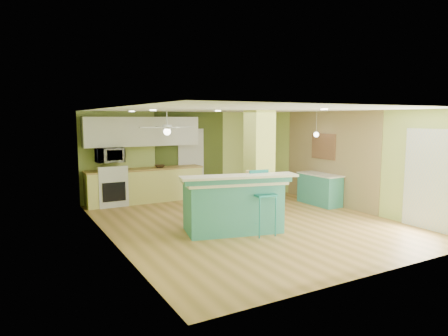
{
  "coord_description": "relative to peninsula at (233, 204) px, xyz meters",
  "views": [
    {
      "loc": [
        -4.7,
        -7.39,
        2.31
      ],
      "look_at": [
        -0.37,
        0.4,
        1.2
      ],
      "focal_mm": 32.0,
      "sensor_mm": 36.0,
      "label": 1
    }
  ],
  "objects": [
    {
      "name": "wall_back",
      "position": [
        0.65,
        3.98,
        0.68
      ],
      "size": [
        6.0,
        0.01,
        2.5
      ],
      "primitive_type": "cube",
      "color": "#BBD06F",
      "rests_on": "floor"
    },
    {
      "name": "kitchen_run",
      "position": [
        -0.65,
        3.68,
        -0.09
      ],
      "size": [
        3.25,
        0.63,
        0.94
      ],
      "color": "#DEDC74",
      "rests_on": "floor"
    },
    {
      "name": "interior_door",
      "position": [
        0.85,
        3.94,
        0.43
      ],
      "size": [
        0.82,
        0.05,
        2.0
      ],
      "primitive_type": "cube",
      "color": "silver",
      "rests_on": "floor"
    },
    {
      "name": "peninsula",
      "position": [
        0.0,
        0.0,
        0.0
      ],
      "size": [
        2.37,
        1.68,
        1.22
      ],
      "rotation": [
        0.0,
        0.0,
        -0.24
      ],
      "color": "teal",
      "rests_on": "floor"
    },
    {
      "name": "ceiling_fan",
      "position": [
        -0.45,
        2.48,
        1.51
      ],
      "size": [
        1.41,
        1.41,
        0.61
      ],
      "color": "silver",
      "rests_on": "ceiling"
    },
    {
      "name": "upper_cabinets",
      "position": [
        -0.65,
        3.8,
        1.38
      ],
      "size": [
        3.2,
        0.34,
        0.8
      ],
      "primitive_type": "cube",
      "color": "white",
      "rests_on": "wall_back"
    },
    {
      "name": "french_door",
      "position": [
        3.62,
        -1.82,
        0.48
      ],
      "size": [
        0.04,
        1.08,
        2.1
      ],
      "primitive_type": "cube",
      "color": "silver",
      "rests_on": "floor"
    },
    {
      "name": "side_counter",
      "position": [
        3.35,
        1.09,
        -0.15
      ],
      "size": [
        0.55,
        1.29,
        0.83
      ],
      "color": "teal",
      "rests_on": "floor"
    },
    {
      "name": "wood_panel",
      "position": [
        3.64,
        1.08,
        0.68
      ],
      "size": [
        0.02,
        3.4,
        2.5
      ],
      "primitive_type": "cube",
      "color": "olive",
      "rests_on": "floor"
    },
    {
      "name": "wall_decor",
      "position": [
        3.61,
        1.28,
        0.98
      ],
      "size": [
        0.03,
        0.9,
        0.7
      ],
      "primitive_type": "cube",
      "color": "brown",
      "rests_on": "wood_panel"
    },
    {
      "name": "bar_stool",
      "position": [
        0.39,
        -0.45,
        0.29
      ],
      "size": [
        0.46,
        0.46,
        1.29
      ],
      "rotation": [
        0.0,
        0.0,
        -0.09
      ],
      "color": "teal",
      "rests_on": "floor"
    },
    {
      "name": "stove",
      "position": [
        -1.6,
        3.67,
        -0.11
      ],
      "size": [
        0.76,
        0.66,
        1.08
      ],
      "color": "silver",
      "rests_on": "floor"
    },
    {
      "name": "canister",
      "position": [
        0.38,
        -0.0,
        0.58
      ],
      "size": [
        0.13,
        0.13,
        0.17
      ],
      "primitive_type": "cylinder",
      "color": "gold",
      "rests_on": "peninsula"
    },
    {
      "name": "column",
      "position": [
        1.3,
        0.98,
        0.68
      ],
      "size": [
        0.55,
        0.55,
        2.5
      ],
      "primitive_type": "cube",
      "color": "#CBD462",
      "rests_on": "floor"
    },
    {
      "name": "olive_accent",
      "position": [
        0.85,
        3.97,
        0.68
      ],
      "size": [
        2.2,
        0.02,
        2.5
      ],
      "primitive_type": "cube",
      "color": "#425020",
      "rests_on": "floor"
    },
    {
      "name": "wall_left",
      "position": [
        -2.36,
        0.48,
        0.68
      ],
      "size": [
        0.01,
        7.0,
        2.5
      ],
      "primitive_type": "cube",
      "color": "#BBD06F",
      "rests_on": "floor"
    },
    {
      "name": "floor",
      "position": [
        0.65,
        0.48,
        -0.57
      ],
      "size": [
        6.0,
        7.0,
        0.01
      ],
      "primitive_type": "cube",
      "color": "olive",
      "rests_on": "ground"
    },
    {
      "name": "microwave",
      "position": [
        -1.6,
        3.68,
        0.78
      ],
      "size": [
        0.7,
        0.48,
        0.39
      ],
      "primitive_type": "imported",
      "color": "silver",
      "rests_on": "wall_back"
    },
    {
      "name": "pendant_lamp",
      "position": [
        3.3,
        1.23,
        1.32
      ],
      "size": [
        0.14,
        0.14,
        0.69
      ],
      "color": "white",
      "rests_on": "ceiling"
    },
    {
      "name": "wall_right",
      "position": [
        3.65,
        0.48,
        0.68
      ],
      "size": [
        0.01,
        7.0,
        2.5
      ],
      "primitive_type": "cube",
      "color": "#BBD06F",
      "rests_on": "floor"
    },
    {
      "name": "ceiling",
      "position": [
        0.65,
        0.48,
        1.94
      ],
      "size": [
        6.0,
        7.0,
        0.01
      ],
      "primitive_type": "cube",
      "color": "white",
      "rests_on": "wall_back"
    },
    {
      "name": "fruit_bowl",
      "position": [
        -0.24,
        3.65,
        0.41
      ],
      "size": [
        0.37,
        0.37,
        0.07
      ],
      "primitive_type": "imported",
      "rotation": [
        0.0,
        0.0,
        -0.27
      ],
      "color": "#362616",
      "rests_on": "kitchen_run"
    },
    {
      "name": "wall_front",
      "position": [
        0.65,
        -3.03,
        0.68
      ],
      "size": [
        6.0,
        0.01,
        2.5
      ],
      "primitive_type": "cube",
      "color": "#BBD06F",
      "rests_on": "floor"
    }
  ]
}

